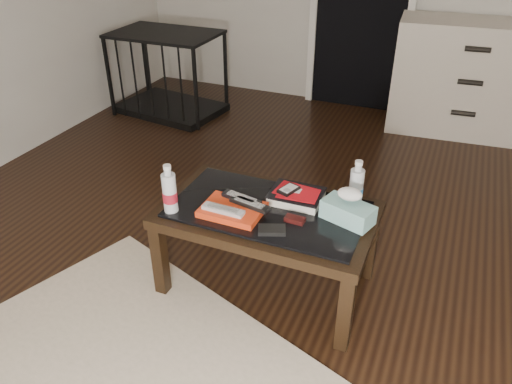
# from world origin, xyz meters

# --- Properties ---
(ground) EXTENTS (5.00, 5.00, 0.00)m
(ground) POSITION_xyz_m (0.00, 0.00, 0.00)
(ground) COLOR black
(ground) RESTS_ON ground
(coffee_table) EXTENTS (1.00, 0.60, 0.46)m
(coffee_table) POSITION_xyz_m (-0.21, -0.20, 0.40)
(coffee_table) COLOR black
(coffee_table) RESTS_ON ground
(dresser) EXTENTS (1.24, 0.59, 0.90)m
(dresser) POSITION_xyz_m (0.58, 2.23, 0.45)
(dresser) COLOR beige
(dresser) RESTS_ON ground
(pet_crate) EXTENTS (0.97, 0.72, 0.71)m
(pet_crate) POSITION_xyz_m (-1.90, 1.66, 0.23)
(pet_crate) COLOR black
(pet_crate) RESTS_ON ground
(magazines) EXTENTS (0.28, 0.21, 0.03)m
(magazines) POSITION_xyz_m (-0.35, -0.30, 0.48)
(magazines) COLOR red
(magazines) RESTS_ON coffee_table
(remote_silver) EXTENTS (0.20, 0.06, 0.02)m
(remote_silver) POSITION_xyz_m (-0.37, -0.35, 0.50)
(remote_silver) COLOR #B7B7BC
(remote_silver) RESTS_ON magazines
(remote_black_front) EXTENTS (0.21, 0.09, 0.02)m
(remote_black_front) POSITION_xyz_m (-0.28, -0.25, 0.50)
(remote_black_front) COLOR black
(remote_black_front) RESTS_ON magazines
(remote_black_back) EXTENTS (0.21, 0.09, 0.02)m
(remote_black_back) POSITION_xyz_m (-0.34, -0.23, 0.50)
(remote_black_back) COLOR black
(remote_black_back) RESTS_ON magazines
(textbook) EXTENTS (0.25, 0.20, 0.05)m
(textbook) POSITION_xyz_m (-0.11, -0.08, 0.48)
(textbook) COLOR black
(textbook) RESTS_ON coffee_table
(dvd_mailers) EXTENTS (0.20, 0.15, 0.01)m
(dvd_mailers) POSITION_xyz_m (-0.12, -0.08, 0.51)
(dvd_mailers) COLOR red
(dvd_mailers) RESTS_ON textbook
(ipod) EXTENTS (0.10, 0.12, 0.02)m
(ipod) POSITION_xyz_m (-0.15, -0.09, 0.52)
(ipod) COLOR black
(ipod) RESTS_ON dvd_mailers
(flip_phone) EXTENTS (0.09, 0.05, 0.02)m
(flip_phone) POSITION_xyz_m (-0.06, -0.26, 0.47)
(flip_phone) COLOR black
(flip_phone) RESTS_ON coffee_table
(wallet) EXTENTS (0.14, 0.11, 0.02)m
(wallet) POSITION_xyz_m (-0.13, -0.37, 0.47)
(wallet) COLOR black
(wallet) RESTS_ON coffee_table
(water_bottle_left) EXTENTS (0.07, 0.07, 0.24)m
(water_bottle_left) POSITION_xyz_m (-0.62, -0.39, 0.58)
(water_bottle_left) COLOR silver
(water_bottle_left) RESTS_ON coffee_table
(water_bottle_right) EXTENTS (0.08, 0.08, 0.24)m
(water_bottle_right) POSITION_xyz_m (0.16, -0.02, 0.58)
(water_bottle_right) COLOR silver
(water_bottle_right) RESTS_ON coffee_table
(tissue_box) EXTENTS (0.26, 0.18, 0.09)m
(tissue_box) POSITION_xyz_m (0.16, -0.16, 0.51)
(tissue_box) COLOR teal
(tissue_box) RESTS_ON coffee_table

